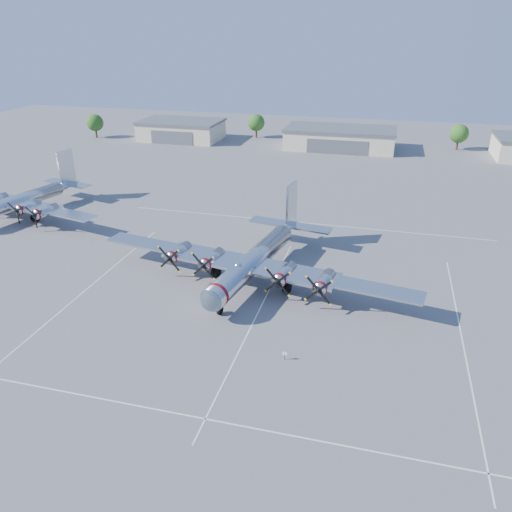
% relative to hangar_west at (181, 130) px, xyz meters
% --- Properties ---
extents(ground, '(260.00, 260.00, 0.00)m').
position_rel_hangar_west_xyz_m(ground, '(45.00, -81.96, -2.71)').
color(ground, '#5E5E61').
rests_on(ground, ground).
extents(parking_lines, '(60.00, 50.08, 0.01)m').
position_rel_hangar_west_xyz_m(parking_lines, '(45.00, -83.71, -2.71)').
color(parking_lines, silver).
rests_on(parking_lines, ground).
extents(hangar_west, '(22.60, 14.60, 5.40)m').
position_rel_hangar_west_xyz_m(hangar_west, '(0.00, 0.00, 0.00)').
color(hangar_west, beige).
rests_on(hangar_west, ground).
extents(hangar_center, '(28.60, 14.60, 5.40)m').
position_rel_hangar_west_xyz_m(hangar_center, '(45.00, -0.00, -0.00)').
color(hangar_center, beige).
rests_on(hangar_center, ground).
extents(tree_far_west, '(4.80, 4.80, 6.64)m').
position_rel_hangar_west_xyz_m(tree_far_west, '(-25.00, -3.96, 1.51)').
color(tree_far_west, '#382619').
rests_on(tree_far_west, ground).
extents(tree_west, '(4.80, 4.80, 6.64)m').
position_rel_hangar_west_xyz_m(tree_west, '(20.00, 8.04, 1.51)').
color(tree_west, '#382619').
rests_on(tree_west, ground).
extents(tree_east, '(4.80, 4.80, 6.64)m').
position_rel_hangar_west_xyz_m(tree_east, '(75.00, 6.04, 1.51)').
color(tree_east, '#382619').
rests_on(tree_east, ground).
extents(main_bomber_b29, '(46.45, 35.62, 9.32)m').
position_rel_hangar_west_xyz_m(main_bomber_b29, '(42.62, -78.14, -2.71)').
color(main_bomber_b29, silver).
rests_on(main_bomber_b29, ground).
extents(bomber_west, '(39.18, 31.64, 9.12)m').
position_rel_hangar_west_xyz_m(bomber_west, '(-1.89, -65.36, -2.71)').
color(bomber_west, silver).
rests_on(bomber_west, ground).
extents(info_placard, '(0.48, 0.07, 0.91)m').
position_rel_hangar_west_xyz_m(info_placard, '(49.74, -94.34, -2.07)').
color(info_placard, black).
rests_on(info_placard, ground).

